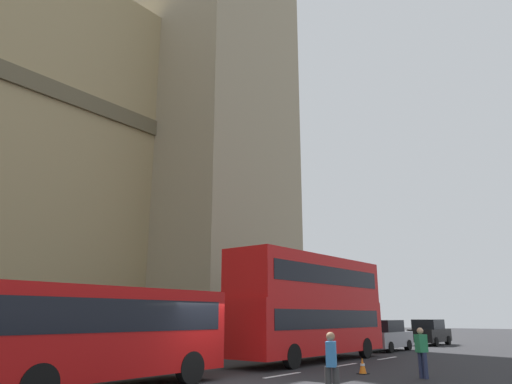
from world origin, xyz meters
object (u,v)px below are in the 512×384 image
object	(u,v)px
double_decker_bus	(311,303)
sedan_lead	(386,336)
sedan_trailing	(430,332)
traffic_cone_middle	(363,366)
pedestrian_near_cones	(332,364)
pedestrian_by_kerb	(422,351)

from	to	relation	value
double_decker_bus	sedan_lead	distance (m)	9.02
sedan_trailing	traffic_cone_middle	distance (m)	20.35
traffic_cone_middle	pedestrian_near_cones	xyz separation A→B (m)	(-6.08, -2.21, 0.63)
traffic_cone_middle	pedestrian_near_cones	world-z (taller)	pedestrian_near_cones
pedestrian_near_cones	pedestrian_by_kerb	xyz separation A→B (m)	(6.20, -0.02, 0.00)
pedestrian_near_cones	sedan_trailing	bearing A→B (deg)	14.09
sedan_lead	traffic_cone_middle	distance (m)	12.66
pedestrian_by_kerb	traffic_cone_middle	bearing A→B (deg)	93.11
sedan_lead	pedestrian_by_kerb	bearing A→B (deg)	-150.99
pedestrian_by_kerb	double_decker_bus	bearing A→B (deg)	65.18
double_decker_bus	sedan_trailing	distance (m)	16.91
sedan_lead	traffic_cone_middle	size ratio (longest dim) A/B	7.59
pedestrian_near_cones	pedestrian_by_kerb	world-z (taller)	same
double_decker_bus	traffic_cone_middle	bearing A→B (deg)	-126.60
pedestrian_near_cones	traffic_cone_middle	bearing A→B (deg)	19.99
pedestrian_near_cones	pedestrian_by_kerb	bearing A→B (deg)	-0.22
double_decker_bus	sedan_lead	bearing A→B (deg)	1.10
double_decker_bus	sedan_trailing	world-z (taller)	double_decker_bus
double_decker_bus	pedestrian_near_cones	world-z (taller)	double_decker_bus
traffic_cone_middle	sedan_trailing	bearing A→B (deg)	12.22
double_decker_bus	sedan_lead	size ratio (longest dim) A/B	2.36
sedan_lead	double_decker_bus	bearing A→B (deg)	-178.90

